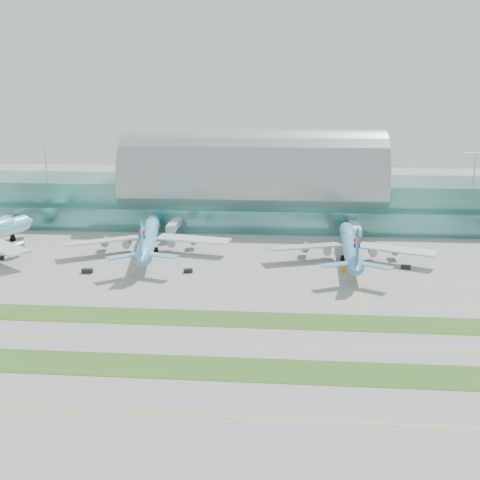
{
  "coord_description": "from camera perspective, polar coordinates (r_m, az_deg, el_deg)",
  "views": [
    {
      "loc": [
        17.68,
        -149.29,
        59.21
      ],
      "look_at": [
        0.0,
        55.0,
        9.0
      ],
      "focal_mm": 45.0,
      "sensor_mm": 36.0,
      "label": 1
    }
  ],
  "objects": [
    {
      "name": "ground",
      "position": [
        161.57,
        -1.7,
        -7.74
      ],
      "size": [
        700.0,
        700.0,
        0.0
      ],
      "primitive_type": "plane",
      "color": "gray",
      "rests_on": "ground"
    },
    {
      "name": "terminal",
      "position": [
        282.25,
        1.3,
        4.58
      ],
      "size": [
        340.0,
        69.1,
        36.0
      ],
      "color": "#3D7A75",
      "rests_on": "ground"
    },
    {
      "name": "grass_strip_near",
      "position": [
        136.1,
        -3.08,
        -12.03
      ],
      "size": [
        420.0,
        12.0,
        0.08
      ],
      "primitive_type": "cube",
      "color": "#2D591E",
      "rests_on": "ground"
    },
    {
      "name": "grass_strip_far",
      "position": [
        163.41,
        -1.62,
        -7.48
      ],
      "size": [
        420.0,
        12.0,
        0.08
      ],
      "primitive_type": "cube",
      "color": "#2D591E",
      "rests_on": "ground"
    },
    {
      "name": "taxiline_a",
      "position": [
        118.65,
        -4.47,
        -16.22
      ],
      "size": [
        420.0,
        0.35,
        0.01
      ],
      "primitive_type": "cube",
      "color": "yellow",
      "rests_on": "ground"
    },
    {
      "name": "taxiline_b",
      "position": [
        148.73,
        -2.33,
        -9.71
      ],
      "size": [
        420.0,
        0.35,
        0.01
      ],
      "primitive_type": "cube",
      "color": "yellow",
      "rests_on": "ground"
    },
    {
      "name": "taxiline_c",
      "position": [
        178.33,
        -1.03,
        -5.63
      ],
      "size": [
        420.0,
        0.35,
        0.01
      ],
      "primitive_type": "cube",
      "color": "yellow",
      "rests_on": "ground"
    },
    {
      "name": "taxiline_d",
      "position": [
        199.12,
        -0.37,
        -3.54
      ],
      "size": [
        420.0,
        0.35,
        0.01
      ],
      "primitive_type": "cube",
      "color": "yellow",
      "rests_on": "ground"
    },
    {
      "name": "airliner_b",
      "position": [
        231.1,
        -8.65,
        0.3
      ],
      "size": [
        61.88,
        70.98,
        19.61
      ],
      "rotation": [
        0.0,
        0.0,
        0.17
      ],
      "color": "#65B5E0",
      "rests_on": "ground"
    },
    {
      "name": "airliner_c",
      "position": [
        221.02,
        10.42,
        -0.45
      ],
      "size": [
        60.28,
        68.39,
        18.83
      ],
      "rotation": [
        0.0,
        0.0,
        -0.03
      ],
      "color": "#60A2D3",
      "rests_on": "ground"
    },
    {
      "name": "gse_c",
      "position": [
        209.82,
        -14.28,
        -2.85
      ],
      "size": [
        3.8,
        2.03,
        1.53
      ],
      "primitive_type": "cube",
      "rotation": [
        0.0,
        0.0,
        0.09
      ],
      "color": "black",
      "rests_on": "ground"
    },
    {
      "name": "gse_d",
      "position": [
        204.7,
        -4.95,
        -2.91
      ],
      "size": [
        3.38,
        2.55,
        1.37
      ],
      "primitive_type": "cube",
      "rotation": [
        0.0,
        0.0,
        0.29
      ],
      "color": "black",
      "rests_on": "ground"
    },
    {
      "name": "gse_e",
      "position": [
        208.26,
        10.11,
        -2.73
      ],
      "size": [
        3.8,
        2.49,
        1.72
      ],
      "primitive_type": "cube",
      "rotation": [
        0.0,
        0.0,
        -0.18
      ],
      "color": "#D0910C",
      "rests_on": "ground"
    },
    {
      "name": "gse_f",
      "position": [
        215.9,
        15.45,
        -2.49
      ],
      "size": [
        3.62,
        2.44,
        1.34
      ],
      "primitive_type": "cube",
      "rotation": [
        0.0,
        0.0,
        -0.22
      ],
      "color": "black",
      "rests_on": "ground"
    }
  ]
}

